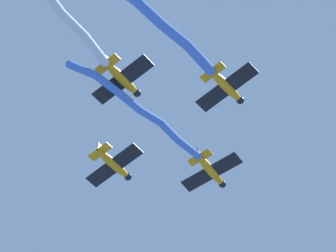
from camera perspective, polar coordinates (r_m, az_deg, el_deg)
name	(u,v)px	position (r m, az deg, el deg)	size (l,w,h in m)	color
airplane_lead	(211,171)	(75.10, 3.18, -3.30)	(4.75, 6.33, 1.58)	orange
smoke_trail_lead	(140,110)	(70.06, -2.07, 1.16)	(16.10, 2.47, 1.91)	#4C75DB
airplane_left_wing	(114,164)	(74.19, -3.95, -2.82)	(4.65, 6.25, 1.58)	orange
airplane_right_wing	(227,86)	(70.23, 4.29, 2.90)	(4.66, 6.26, 1.58)	orange
airplane_slot	(122,79)	(69.17, -3.34, 3.46)	(4.63, 6.24, 1.58)	orange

